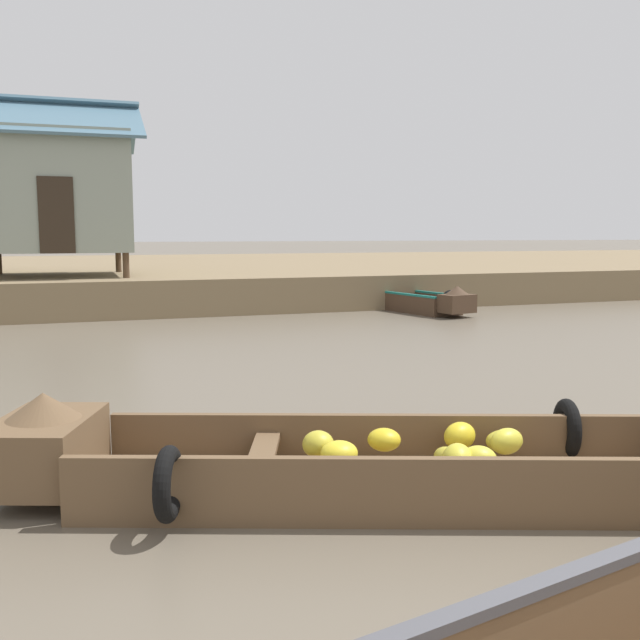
{
  "coord_description": "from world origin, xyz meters",
  "views": [
    {
      "loc": [
        -2.14,
        -1.17,
        2.02
      ],
      "look_at": [
        0.4,
        6.06,
        1.08
      ],
      "focal_mm": 40.0,
      "sensor_mm": 36.0,
      "label": 1
    }
  ],
  "objects": [
    {
      "name": "fishing_skiff_distant",
      "position": [
        6.11,
        15.72,
        0.27
      ],
      "size": [
        2.13,
        4.74,
        0.76
      ],
      "color": "#473323",
      "rests_on": "ground"
    },
    {
      "name": "riverbank_strip",
      "position": [
        0.0,
        25.77,
        0.45
      ],
      "size": [
        160.0,
        20.0,
        0.91
      ],
      "primitive_type": "cube",
      "color": "#7F6B4C",
      "rests_on": "ground"
    },
    {
      "name": "banana_boat",
      "position": [
        0.14,
        3.63,
        0.27
      ],
      "size": [
        6.03,
        3.06,
        0.81
      ],
      "color": "brown",
      "rests_on": "ground"
    },
    {
      "name": "ground_plane",
      "position": [
        0.0,
        10.0,
        0.0
      ],
      "size": [
        300.0,
        300.0,
        0.0
      ],
      "primitive_type": "plane",
      "color": "#665B4C"
    },
    {
      "name": "stilt_house_mid_left",
      "position": [
        -2.39,
        18.51,
        3.1
      ],
      "size": [
        4.23,
        3.73,
        4.49
      ],
      "color": "#4C3826",
      "rests_on": "riverbank_strip"
    }
  ]
}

